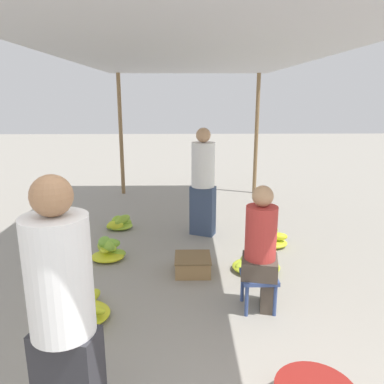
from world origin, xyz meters
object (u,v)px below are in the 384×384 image
(vendor_foreground, at_px, (63,317))
(banana_pile_right_1, at_px, (272,239))
(banana_pile_left_1, at_px, (108,250))
(banana_pile_left_2, at_px, (119,224))
(stool, at_px, (259,281))
(banana_pile_left_0, at_px, (81,312))
(crate_near, at_px, (193,265))
(banana_pile_right_0, at_px, (254,266))
(vendor_seated, at_px, (262,248))
(shopper_walking_mid, at_px, (203,181))

(vendor_foreground, height_order, banana_pile_right_1, vendor_foreground)
(banana_pile_left_1, height_order, banana_pile_left_2, banana_pile_left_1)
(vendor_foreground, distance_m, banana_pile_left_2, 3.90)
(stool, distance_m, banana_pile_left_0, 1.73)
(banana_pile_left_0, bearing_deg, banana_pile_right_1, 38.54)
(banana_pile_left_2, distance_m, banana_pile_right_1, 2.39)
(stool, xyz_separation_m, crate_near, (-0.63, 0.79, -0.19))
(vendor_foreground, bearing_deg, banana_pile_right_0, 56.64)
(banana_pile_left_0, distance_m, banana_pile_left_2, 2.48)
(stool, xyz_separation_m, banana_pile_right_1, (0.50, 1.61, -0.19))
(vendor_seated, xyz_separation_m, banana_pile_left_1, (-1.73, 1.18, -0.51))
(banana_pile_left_1, relative_size, banana_pile_right_1, 0.92)
(banana_pile_right_0, xyz_separation_m, crate_near, (-0.75, -0.04, 0.04))
(vendor_seated, bearing_deg, banana_pile_right_0, 83.00)
(stool, bearing_deg, banana_pile_left_0, -175.01)
(banana_pile_left_0, xyz_separation_m, shopper_walking_mid, (1.26, 2.24, 0.77))
(stool, bearing_deg, vendor_foreground, -133.41)
(banana_pile_left_0, relative_size, banana_pile_right_1, 1.49)
(vendor_foreground, height_order, banana_pile_left_1, vendor_foreground)
(vendor_foreground, relative_size, banana_pile_left_1, 3.70)
(vendor_foreground, relative_size, crate_near, 3.91)
(stool, relative_size, banana_pile_right_1, 0.73)
(vendor_foreground, distance_m, banana_pile_left_0, 1.58)
(vendor_seated, distance_m, banana_pile_left_0, 1.83)
(banana_pile_right_0, xyz_separation_m, shopper_walking_mid, (-0.57, 1.26, 0.78))
(vendor_seated, height_order, crate_near, vendor_seated)
(vendor_foreground, relative_size, banana_pile_right_0, 2.83)
(vendor_foreground, height_order, banana_pile_right_0, vendor_foreground)
(vendor_seated, relative_size, banana_pile_right_1, 2.58)
(banana_pile_left_2, distance_m, banana_pile_right_0, 2.42)
(vendor_seated, xyz_separation_m, banana_pile_right_1, (0.49, 1.61, -0.55))
(banana_pile_left_1, bearing_deg, shopper_walking_mid, 35.62)
(banana_pile_right_0, bearing_deg, banana_pile_left_1, 169.00)
(vendor_foreground, xyz_separation_m, banana_pile_left_0, (-0.31, 1.33, -0.80))
(banana_pile_right_0, distance_m, crate_near, 0.75)
(banana_pile_left_2, bearing_deg, vendor_seated, -52.42)
(stool, xyz_separation_m, shopper_walking_mid, (-0.45, 2.09, 0.55))
(vendor_seated, xyz_separation_m, banana_pile_right_0, (0.10, 0.82, -0.59))
(banana_pile_left_2, bearing_deg, stool, -52.72)
(vendor_foreground, bearing_deg, banana_pile_left_1, 96.80)
(vendor_foreground, relative_size, banana_pile_left_0, 2.30)
(banana_pile_left_2, xyz_separation_m, banana_pile_right_0, (1.89, -1.50, -0.03))
(crate_near, bearing_deg, vendor_foreground, -108.78)
(banana_pile_right_1, xyz_separation_m, shopper_walking_mid, (-0.95, 0.48, 0.74))
(banana_pile_left_2, distance_m, crate_near, 1.92)
(stool, relative_size, banana_pile_left_2, 0.83)
(banana_pile_left_0, relative_size, crate_near, 1.70)
(stool, height_order, banana_pile_left_2, stool)
(banana_pile_left_1, relative_size, banana_pile_right_0, 0.77)
(vendor_foreground, xyz_separation_m, stool, (1.40, 1.48, -0.58))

